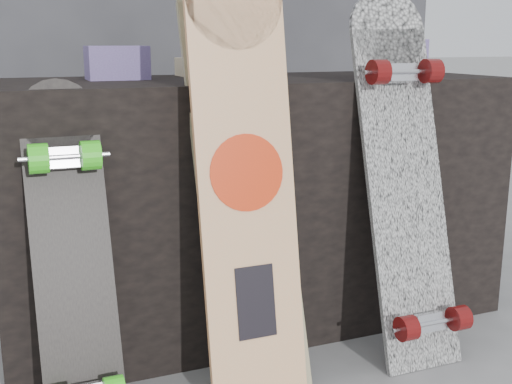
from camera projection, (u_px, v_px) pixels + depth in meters
name	position (u px, v px, depth m)	size (l,w,h in m)	color
ground	(320.00, 383.00, 1.76)	(60.00, 60.00, 0.00)	slate
vendor_table	(252.00, 201.00, 2.11)	(1.60, 0.60, 0.80)	black
merch_box_purple	(117.00, 63.00, 1.93)	(0.18, 0.12, 0.10)	#564083
merch_box_small	(399.00, 57.00, 2.18)	(0.14, 0.14, 0.12)	#564083
merch_box_flat	(210.00, 66.00, 2.17)	(0.22, 0.10, 0.06)	#D1B78C
longboard_geisha	(245.00, 166.00, 1.62)	(0.26, 0.23, 1.15)	#CEB28B
longboard_celtic	(240.00, 161.00, 1.71)	(0.26, 0.38, 1.14)	beige
longboard_cascadia	(405.00, 170.00, 1.84)	(0.25, 0.37, 1.07)	silver
skateboard_dark	(73.00, 253.00, 1.53)	(0.19, 0.33, 0.83)	black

